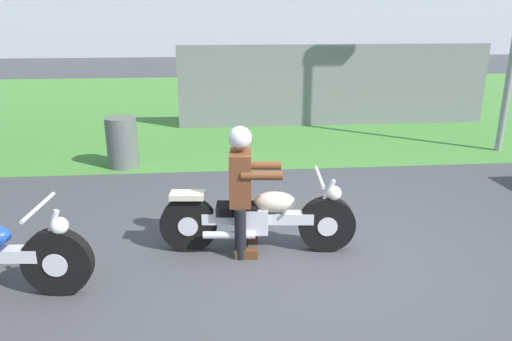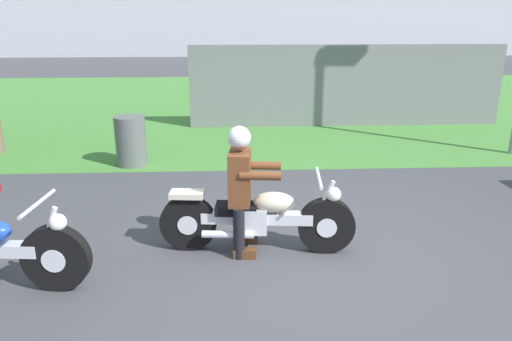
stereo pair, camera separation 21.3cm
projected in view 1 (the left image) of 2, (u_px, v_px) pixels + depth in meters
name	position (u px, v px, depth m)	size (l,w,h in m)	color
ground	(299.00, 262.00, 5.11)	(120.00, 120.00, 0.00)	#424247
grass_verge	(243.00, 104.00, 13.73)	(60.00, 12.00, 0.01)	#478438
motorcycle_lead	(258.00, 218.00, 5.24)	(2.10, 0.66, 0.86)	black
rider_lead	(242.00, 180.00, 5.11)	(0.58, 0.49, 1.39)	black
trash_can	(122.00, 142.00, 8.11)	(0.51, 0.51, 0.84)	#595E5B
fence_segment	(335.00, 86.00, 10.95)	(7.00, 0.06, 1.80)	slate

